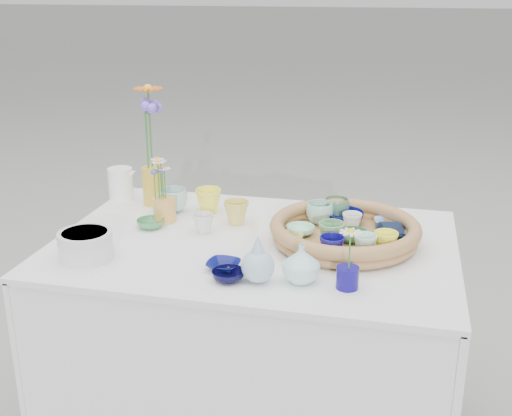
# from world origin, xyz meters

# --- Properties ---
(wicker_tray) EXTENTS (0.47, 0.47, 0.08)m
(wicker_tray) POSITION_xyz_m (0.28, 0.05, 0.80)
(wicker_tray) COLOR olive
(wicker_tray) RESTS_ON display_table
(tray_ceramic_0) EXTENTS (0.15, 0.15, 0.04)m
(tray_ceramic_0) POSITION_xyz_m (0.26, 0.18, 0.80)
(tray_ceramic_0) COLOR #090C62
(tray_ceramic_0) RESTS_ON wicker_tray
(tray_ceramic_1) EXTENTS (0.13, 0.13, 0.03)m
(tray_ceramic_1) POSITION_xyz_m (0.44, 0.09, 0.80)
(tray_ceramic_1) COLOR black
(tray_ceramic_1) RESTS_ON wicker_tray
(tray_ceramic_2) EXTENTS (0.08, 0.08, 0.07)m
(tray_ceramic_2) POSITION_xyz_m (0.41, -0.05, 0.82)
(tray_ceramic_2) COLOR #FFFA3D
(tray_ceramic_2) RESTS_ON wicker_tray
(tray_ceramic_3) EXTENTS (0.10, 0.10, 0.03)m
(tray_ceramic_3) POSITION_xyz_m (0.31, 0.03, 0.80)
(tray_ceramic_3) COLOR #417C4C
(tray_ceramic_3) RESTS_ON wicker_tray
(tray_ceramic_4) EXTENTS (0.11, 0.11, 0.07)m
(tray_ceramic_4) POSITION_xyz_m (0.25, -0.02, 0.82)
(tray_ceramic_4) COLOR #69AA6D
(tray_ceramic_4) RESTS_ON wicker_tray
(tray_ceramic_5) EXTENTS (0.12, 0.12, 0.03)m
(tray_ceramic_5) POSITION_xyz_m (0.14, 0.05, 0.80)
(tray_ceramic_5) COLOR #98E3C3
(tray_ceramic_5) RESTS_ON wicker_tray
(tray_ceramic_6) EXTENTS (0.11, 0.11, 0.07)m
(tray_ceramic_6) POSITION_xyz_m (0.18, 0.16, 0.82)
(tray_ceramic_6) COLOR #9FD7BE
(tray_ceramic_6) RESTS_ON wicker_tray
(tray_ceramic_7) EXTENTS (0.08, 0.08, 0.06)m
(tray_ceramic_7) POSITION_xyz_m (0.30, 0.12, 0.81)
(tray_ceramic_7) COLOR white
(tray_ceramic_7) RESTS_ON wicker_tray
(tray_ceramic_8) EXTENTS (0.11, 0.11, 0.02)m
(tray_ceramic_8) POSITION_xyz_m (0.41, 0.18, 0.79)
(tray_ceramic_8) COLOR #7C9FE1
(tray_ceramic_8) RESTS_ON wicker_tray
(tray_ceramic_9) EXTENTS (0.10, 0.10, 0.07)m
(tray_ceramic_9) POSITION_xyz_m (0.26, -0.12, 0.82)
(tray_ceramic_9) COLOR #0F0B63
(tray_ceramic_9) RESTS_ON wicker_tray
(tray_ceramic_10) EXTENTS (0.09, 0.09, 0.03)m
(tray_ceramic_10) POSITION_xyz_m (0.12, -0.03, 0.80)
(tray_ceramic_10) COLOR #FFEA7A
(tray_ceramic_10) RESTS_ON wicker_tray
(tray_ceramic_11) EXTENTS (0.09, 0.09, 0.07)m
(tray_ceramic_11) POSITION_xyz_m (0.35, -0.08, 0.82)
(tray_ceramic_11) COLOR silver
(tray_ceramic_11) RESTS_ON wicker_tray
(tray_ceramic_12) EXTENTS (0.12, 0.12, 0.07)m
(tray_ceramic_12) POSITION_xyz_m (0.23, 0.22, 0.82)
(tray_ceramic_12) COLOR #457652
(tray_ceramic_12) RESTS_ON wicker_tray
(loose_ceramic_0) EXTENTS (0.10, 0.10, 0.09)m
(loose_ceramic_0) POSITION_xyz_m (-0.22, 0.23, 0.81)
(loose_ceramic_0) COLOR #FFFA3E
(loose_ceramic_0) RESTS_ON display_table
(loose_ceramic_1) EXTENTS (0.10, 0.10, 0.08)m
(loose_ceramic_1) POSITION_xyz_m (-0.10, 0.14, 0.81)
(loose_ceramic_1) COLOR #DAC754
(loose_ceramic_1) RESTS_ON display_table
(loose_ceramic_2) EXTENTS (0.11, 0.11, 0.03)m
(loose_ceramic_2) POSITION_xyz_m (-0.37, 0.03, 0.78)
(loose_ceramic_2) COLOR #3D854D
(loose_ceramic_2) RESTS_ON display_table
(loose_ceramic_3) EXTENTS (0.09, 0.09, 0.06)m
(loose_ceramic_3) POSITION_xyz_m (-0.18, 0.04, 0.80)
(loose_ceramic_3) COLOR silver
(loose_ceramic_3) RESTS_ON display_table
(loose_ceramic_4) EXTENTS (0.10, 0.10, 0.02)m
(loose_ceramic_4) POSITION_xyz_m (-0.04, -0.22, 0.78)
(loose_ceramic_4) COLOR #080D58
(loose_ceramic_4) RESTS_ON display_table
(loose_ceramic_5) EXTENTS (0.11, 0.11, 0.08)m
(loose_ceramic_5) POSITION_xyz_m (-0.35, 0.20, 0.81)
(loose_ceramic_5) COLOR #ABD0CD
(loose_ceramic_5) RESTS_ON display_table
(loose_ceramic_6) EXTENTS (0.12, 0.12, 0.03)m
(loose_ceramic_6) POSITION_xyz_m (-0.00, -0.29, 0.78)
(loose_ceramic_6) COLOR black
(loose_ceramic_6) RESTS_ON display_table
(fluted_bowl) EXTENTS (0.20, 0.20, 0.08)m
(fluted_bowl) POSITION_xyz_m (-0.46, -0.25, 0.81)
(fluted_bowl) COLOR silver
(fluted_bowl) RESTS_ON display_table
(bud_vase_paleblue) EXTENTS (0.11, 0.11, 0.14)m
(bud_vase_paleblue) POSITION_xyz_m (0.08, -0.28, 0.84)
(bud_vase_paleblue) COLOR #9BBDCD
(bud_vase_paleblue) RESTS_ON display_table
(bud_vase_seafoam) EXTENTS (0.11, 0.11, 0.11)m
(bud_vase_seafoam) POSITION_xyz_m (0.19, -0.25, 0.82)
(bud_vase_seafoam) COLOR #B2E3E0
(bud_vase_seafoam) RESTS_ON display_table
(bud_vase_cobalt) EXTENTS (0.07, 0.07, 0.06)m
(bud_vase_cobalt) POSITION_xyz_m (0.32, -0.26, 0.80)
(bud_vase_cobalt) COLOR #10076A
(bud_vase_cobalt) RESTS_ON display_table
(single_daisy) EXTENTS (0.07, 0.07, 0.12)m
(single_daisy) POSITION_xyz_m (0.32, -0.27, 0.88)
(single_daisy) COLOR white
(single_daisy) RESTS_ON bud_vase_cobalt
(tall_vase_yellow) EXTENTS (0.08, 0.08, 0.14)m
(tall_vase_yellow) POSITION_xyz_m (-0.45, 0.26, 0.84)
(tall_vase_yellow) COLOR gold
(tall_vase_yellow) RESTS_ON display_table
(gerbera) EXTENTS (0.14, 0.14, 0.30)m
(gerbera) POSITION_xyz_m (-0.45, 0.27, 1.05)
(gerbera) COLOR orange
(gerbera) RESTS_ON tall_vase_yellow
(hydrangea) EXTENTS (0.11, 0.11, 0.31)m
(hydrangea) POSITION_xyz_m (-0.46, 0.25, 1.02)
(hydrangea) COLOR #48309B
(hydrangea) RESTS_ON tall_vase_yellow
(white_pitcher) EXTENTS (0.15, 0.13, 0.12)m
(white_pitcher) POSITION_xyz_m (-0.59, 0.28, 0.83)
(white_pitcher) COLOR white
(white_pitcher) RESTS_ON display_table
(daisy_cup) EXTENTS (0.10, 0.10, 0.08)m
(daisy_cup) POSITION_xyz_m (-0.34, 0.10, 0.81)
(daisy_cup) COLOR gold
(daisy_cup) RESTS_ON display_table
(daisy_posy) EXTENTS (0.09, 0.09, 0.14)m
(daisy_posy) POSITION_xyz_m (-0.36, 0.10, 0.92)
(daisy_posy) COLOR silver
(daisy_posy) RESTS_ON daisy_cup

